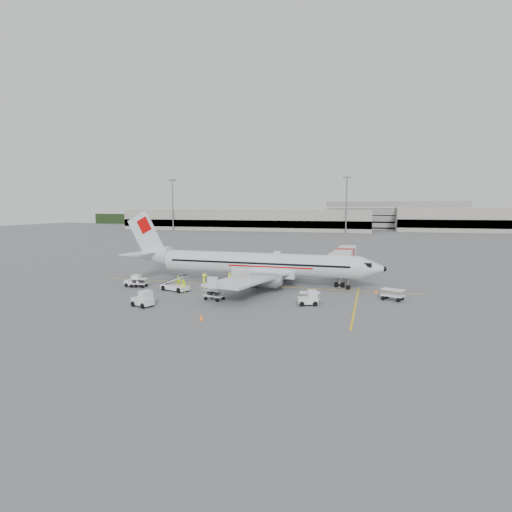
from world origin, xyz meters
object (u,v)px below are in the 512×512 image
object	(u,v)px
tug_fore	(308,298)
tug_aft	(133,281)
jet_bridge	(345,264)
belt_loader	(175,280)
aircraft	(259,249)
tug_mid	(143,298)

from	to	relation	value
tug_fore	tug_aft	xyz separation A→B (m)	(-24.13, 4.60, -0.01)
jet_bridge	belt_loader	distance (m)	24.67
aircraft	tug_mid	size ratio (longest dim) A/B	15.59
tug_fore	jet_bridge	bearing A→B (deg)	63.75
jet_bridge	tug_fore	xyz separation A→B (m)	(-2.73, -17.62, -1.45)
tug_mid	tug_aft	bearing A→B (deg)	146.61
tug_fore	tug_mid	size ratio (longest dim) A/B	0.93
tug_fore	tug_aft	size ratio (longest dim) A/B	1.02
tug_fore	aircraft	bearing A→B (deg)	111.27
tug_mid	belt_loader	bearing A→B (deg)	113.46
aircraft	jet_bridge	bearing A→B (deg)	35.25
belt_loader	tug_aft	xyz separation A→B (m)	(-6.75, 1.24, -0.56)
jet_bridge	tug_fore	size ratio (longest dim) A/B	8.17
jet_bridge	tug_fore	world-z (taller)	jet_bridge
aircraft	tug_fore	world-z (taller)	aircraft
aircraft	tug_fore	size ratio (longest dim) A/B	16.83
jet_bridge	tug_mid	xyz separation A→B (m)	(-19.70, -22.92, -1.39)
tug_mid	tug_aft	size ratio (longest dim) A/B	1.10
belt_loader	tug_fore	bearing A→B (deg)	8.79
jet_bridge	tug_aft	distance (m)	29.88
aircraft	belt_loader	xyz separation A→B (m)	(-9.07, -7.00, -3.55)
tug_mid	tug_fore	bearing A→B (deg)	38.07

